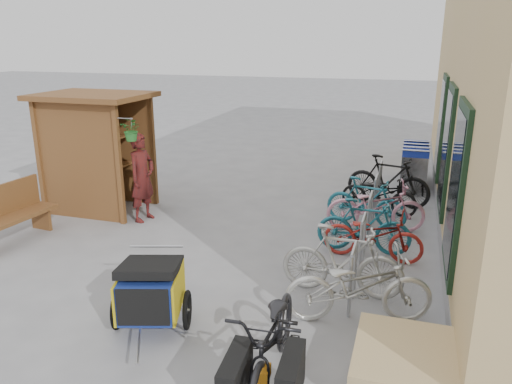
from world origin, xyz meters
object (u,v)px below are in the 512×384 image
(bench, at_px, (9,213))
(bike_7, at_px, (388,181))
(cargo_bike, at_px, (273,343))
(bike_0, at_px, (359,286))
(bike_1, at_px, (342,261))
(bike_4, at_px, (376,206))
(person_kiosk, at_px, (142,177))
(bike_3, at_px, (364,226))
(pallet_stack, at_px, (403,366))
(bike_5, at_px, (366,202))
(kiosk, at_px, (92,136))
(child_trailer, at_px, (151,289))
(bike_6, at_px, (379,194))
(bike_2, at_px, (373,235))
(shopping_carts, at_px, (415,160))

(bench, bearing_deg, bike_7, 38.89)
(cargo_bike, xyz_separation_m, bike_0, (0.68, 1.53, -0.03))
(bike_1, relative_size, bike_4, 0.94)
(person_kiosk, xyz_separation_m, bike_3, (4.27, -0.31, -0.40))
(cargo_bike, distance_m, person_kiosk, 5.50)
(pallet_stack, relative_size, bike_5, 0.77)
(pallet_stack, bearing_deg, bike_7, 94.94)
(cargo_bike, xyz_separation_m, bike_3, (0.52, 3.70, -0.05))
(kiosk, distance_m, bike_3, 5.67)
(child_trailer, xyz_separation_m, bike_6, (2.34, 5.17, -0.10))
(bike_3, relative_size, bike_5, 0.99)
(bike_1, distance_m, bike_6, 3.65)
(cargo_bike, relative_size, bike_2, 1.27)
(shopping_carts, bearing_deg, bench, -138.82)
(pallet_stack, relative_size, bike_4, 0.67)
(bike_2, distance_m, bike_6, 2.32)
(bike_4, bearing_deg, person_kiosk, 88.39)
(shopping_carts, height_order, bike_4, shopping_carts)
(bike_3, height_order, bike_6, bike_3)
(bike_1, distance_m, bike_3, 1.55)
(bike_0, xyz_separation_m, bike_1, (-0.29, 0.64, 0.02))
(person_kiosk, bearing_deg, bike_4, -70.79)
(shopping_carts, height_order, bike_2, shopping_carts)
(cargo_bike, height_order, bike_5, cargo_bike)
(kiosk, relative_size, person_kiosk, 1.44)
(bench, height_order, bike_5, bench)
(cargo_bike, xyz_separation_m, bike_1, (0.38, 2.16, -0.01))
(shopping_carts, distance_m, bike_1, 6.08)
(bike_4, height_order, bike_7, bike_7)
(bike_1, bearing_deg, bike_0, -154.90)
(bike_2, bearing_deg, bike_7, 1.86)
(bike_2, distance_m, bike_5, 1.53)
(child_trailer, xyz_separation_m, bike_7, (2.47, 5.78, 0.03))
(kiosk, relative_size, child_trailer, 1.56)
(pallet_stack, xyz_separation_m, child_trailer, (-2.99, 0.19, 0.30))
(person_kiosk, distance_m, bike_1, 4.54)
(child_trailer, bearing_deg, bench, 138.09)
(shopping_carts, bearing_deg, bike_6, -105.35)
(shopping_carts, xyz_separation_m, bike_3, (-0.74, -4.47, -0.17))
(bike_3, distance_m, bike_4, 1.08)
(person_kiosk, xyz_separation_m, bike_5, (4.18, 0.98, -0.40))
(kiosk, height_order, bench, kiosk)
(bike_1, bearing_deg, kiosk, 68.75)
(bench, bearing_deg, bike_2, 16.07)
(pallet_stack, height_order, bike_1, bike_1)
(child_trailer, bearing_deg, bike_6, 48.38)
(bike_5, bearing_deg, bike_2, -157.82)
(bike_3, xyz_separation_m, bike_7, (0.23, 2.71, 0.07))
(bike_0, distance_m, bike_5, 3.47)
(shopping_carts, bearing_deg, bike_3, -99.45)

